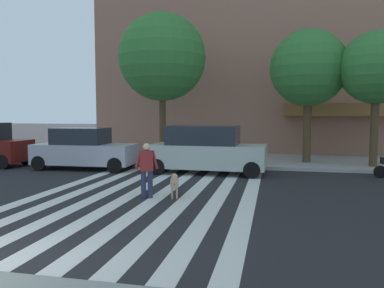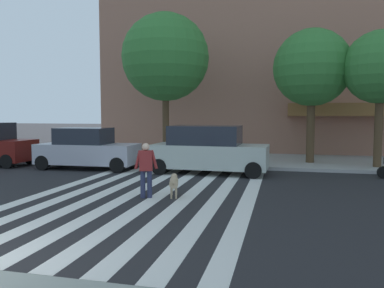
{
  "view_description": "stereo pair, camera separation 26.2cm",
  "coord_description": "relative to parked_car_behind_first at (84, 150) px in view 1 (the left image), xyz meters",
  "views": [
    {
      "loc": [
        5.04,
        -4.72,
        2.49
      ],
      "look_at": [
        2.47,
        7.1,
        1.53
      ],
      "focal_mm": 35.23,
      "sensor_mm": 36.0,
      "label": 1
    },
    {
      "loc": [
        5.3,
        -4.66,
        2.49
      ],
      "look_at": [
        2.47,
        7.1,
        1.53
      ],
      "focal_mm": 35.23,
      "sensor_mm": 36.0,
      "label": 2
    }
  ],
  "objects": [
    {
      "name": "crosswalk_stripes",
      "position": [
        4.6,
        -4.76,
        -0.89
      ],
      "size": [
        6.75,
        11.63,
        0.01
      ],
      "color": "silver",
      "rests_on": "ground_plane"
    },
    {
      "name": "street_tree_middle",
      "position": [
        10.01,
        3.53,
        3.8
      ],
      "size": [
        3.69,
        3.69,
        6.42
      ],
      "color": "#4C3823",
      "rests_on": "sidewalk_far"
    },
    {
      "name": "dog_on_leash",
      "position": [
        5.51,
        -4.71,
        -0.45
      ],
      "size": [
        0.46,
        1.13,
        0.65
      ],
      "color": "tan",
      "rests_on": "ground_plane"
    },
    {
      "name": "pedestrian_dog_walker",
      "position": [
        4.76,
        -5.08,
        0.03
      ],
      "size": [
        0.7,
        0.33,
        1.64
      ],
      "color": "#282D4C",
      "rests_on": "ground_plane"
    },
    {
      "name": "street_tree_further",
      "position": [
        12.82,
        2.59,
        3.63
      ],
      "size": [
        3.21,
        3.21,
        6.02
      ],
      "color": "#4C3823",
      "rests_on": "sidewalk_far"
    },
    {
      "name": "parked_car_behind_first",
      "position": [
        0.0,
        0.0,
        0.0
      ],
      "size": [
        4.58,
        1.98,
        1.87
      ],
      "color": "#B0B0BE",
      "rests_on": "ground_plane"
    },
    {
      "name": "sidewalk_far",
      "position": [
        3.38,
        4.35,
        -0.82
      ],
      "size": [
        80.0,
        6.0,
        0.15
      ],
      "primitive_type": "cube",
      "color": "#A4A2A1",
      "rests_on": "ground_plane"
    },
    {
      "name": "street_tree_nearest",
      "position": [
        2.75,
        3.26,
        4.51
      ],
      "size": [
        4.5,
        4.5,
        7.52
      ],
      "color": "#4C3823",
      "rests_on": "sidewalk_far"
    },
    {
      "name": "ground_plane",
      "position": [
        3.38,
        -4.76,
        -0.89
      ],
      "size": [
        160.0,
        160.0,
        0.0
      ],
      "primitive_type": "plane",
      "color": "#232326"
    },
    {
      "name": "parked_car_third_in_line",
      "position": [
        5.66,
        0.0,
        0.09
      ],
      "size": [
        4.89,
        2.16,
        2.01
      ],
      "color": "#B2BDB3",
      "rests_on": "ground_plane"
    }
  ]
}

